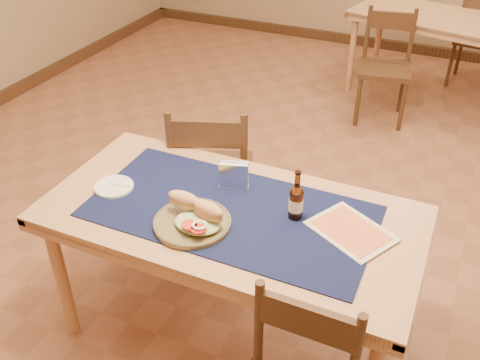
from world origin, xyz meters
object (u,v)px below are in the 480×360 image
at_px(back_table, 440,26).
at_px(chair_main_far, 212,174).
at_px(sandwich_plate, 194,219).
at_px(beer_bottle, 296,201).
at_px(napkin_holder, 234,176).
at_px(main_table, 231,227).

distance_m(back_table, chair_main_far, 2.74).
height_order(chair_main_far, sandwich_plate, chair_main_far).
height_order(back_table, sandwich_plate, sandwich_plate).
height_order(back_table, beer_bottle, beer_bottle).
bearing_deg(chair_main_far, beer_bottle, -37.72).
xyz_separation_m(chair_main_far, napkin_holder, (0.32, -0.40, 0.32)).
bearing_deg(beer_bottle, sandwich_plate, -148.43).
relative_size(back_table, beer_bottle, 7.05).
bearing_deg(back_table, napkin_holder, -100.44).
bearing_deg(main_table, chair_main_far, 123.90).
bearing_deg(chair_main_far, main_table, -56.10).
bearing_deg(beer_bottle, napkin_holder, 163.04).
distance_m(chair_main_far, napkin_holder, 0.61).
bearing_deg(main_table, napkin_holder, 109.96).
bearing_deg(main_table, sandwich_plate, -122.02).
distance_m(sandwich_plate, beer_bottle, 0.42).
xyz_separation_m(main_table, back_table, (0.49, 3.16, 0.00)).
relative_size(main_table, chair_main_far, 1.69).
distance_m(main_table, chair_main_far, 0.71).
distance_m(main_table, napkin_holder, 0.23).
relative_size(main_table, sandwich_plate, 5.00).
xyz_separation_m(back_table, napkin_holder, (-0.55, -2.99, 0.15)).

